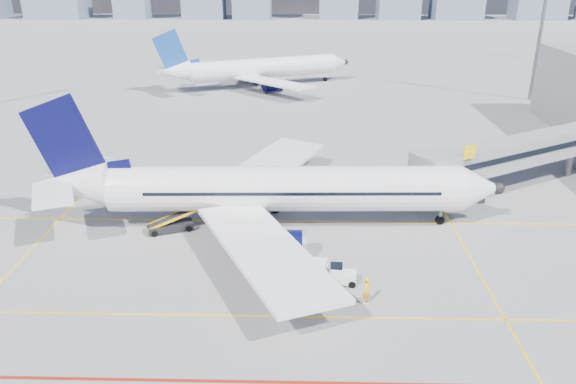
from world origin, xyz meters
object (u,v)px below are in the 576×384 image
second_aircraft (256,69)px  ramp_worker (367,291)px  baggage_tug (340,275)px  main_aircraft (266,190)px  belt_loader (172,225)px  cargo_dolly (303,272)px

second_aircraft → ramp_worker: second_aircraft is taller
second_aircraft → baggage_tug: second_aircraft is taller
baggage_tug → ramp_worker: (1.60, -2.42, 0.28)m
main_aircraft → belt_loader: (-7.77, -1.41, -2.66)m
baggage_tug → ramp_worker: ramp_worker is taller
main_aircraft → ramp_worker: size_ratio=20.63×
main_aircraft → cargo_dolly: (3.17, -9.53, -2.20)m
belt_loader → ramp_worker: belt_loader is taller
main_aircraft → belt_loader: bearing=-171.4°
main_aircraft → cargo_dolly: bearing=-73.3°
main_aircraft → belt_loader: size_ratio=7.42×
second_aircraft → baggage_tug: (10.86, -65.42, -2.55)m
ramp_worker → baggage_tug: bearing=69.5°
main_aircraft → ramp_worker: main_aircraft is taller
baggage_tug → belt_loader: 15.63m
cargo_dolly → main_aircraft: bearing=117.3°
ramp_worker → belt_loader: bearing=91.7°
main_aircraft → second_aircraft: size_ratio=1.16×
main_aircraft → second_aircraft: (-5.15, 56.10, 0.01)m
baggage_tug → cargo_dolly: (-2.55, -0.21, 0.34)m
baggage_tug → cargo_dolly: 2.58m
ramp_worker → second_aircraft: bearing=46.5°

